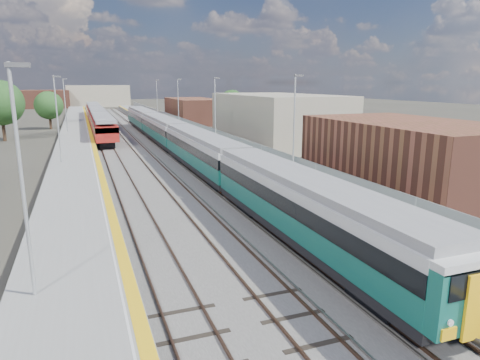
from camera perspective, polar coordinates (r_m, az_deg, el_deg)
ground at (r=57.73m, az=-11.94°, el=4.71°), size 320.00×320.00×0.00m
ballast_bed at (r=59.91m, az=-14.44°, el=4.90°), size 10.50×155.00×0.06m
tracks at (r=61.62m, az=-14.06°, el=5.21°), size 8.96×160.00×0.17m
platform_right at (r=61.07m, az=-7.40°, el=5.82°), size 4.70×155.00×8.52m
platform_left at (r=59.53m, az=-20.99°, el=4.88°), size 4.30×155.00×8.52m
buildings at (r=145.53m, az=-24.90°, el=12.81°), size 72.00×185.50×40.00m
green_train at (r=46.86m, az=-8.16°, el=5.61°), size 2.71×75.42×2.98m
red_train at (r=80.00m, az=-18.49°, el=7.99°), size 2.72×55.22×3.43m
tree_b at (r=67.38m, az=-29.32°, el=8.96°), size 6.11×6.11×8.28m
tree_c at (r=81.60m, az=-24.14°, el=9.07°), size 4.78×4.78×6.48m
tree_d at (r=84.21m, az=-1.12°, el=10.29°), size 4.84×4.84×6.56m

